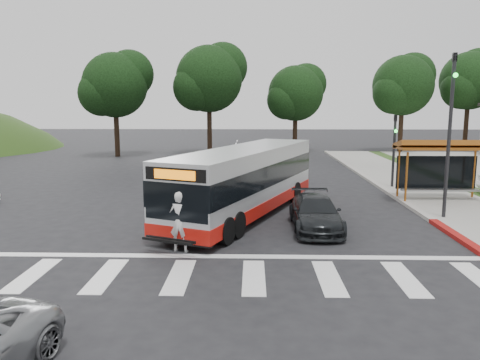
{
  "coord_description": "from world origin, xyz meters",
  "views": [
    {
      "loc": [
        1.95,
        -16.91,
        4.57
      ],
      "look_at": [
        1.46,
        1.35,
        1.6
      ],
      "focal_mm": 35.0,
      "sensor_mm": 36.0,
      "label": 1
    }
  ],
  "objects": [
    {
      "name": "ground",
      "position": [
        0.0,
        0.0,
        0.0
      ],
      "size": [
        140.0,
        140.0,
        0.0
      ],
      "primitive_type": "plane",
      "color": "black",
      "rests_on": "ground"
    },
    {
      "name": "sidewalk_east",
      "position": [
        11.0,
        8.0,
        0.06
      ],
      "size": [
        4.0,
        40.0,
        0.12
      ],
      "primitive_type": "cube",
      "color": "gray",
      "rests_on": "ground"
    },
    {
      "name": "curb_east",
      "position": [
        9.0,
        8.0,
        0.07
      ],
      "size": [
        0.3,
        40.0,
        0.15
      ],
      "primitive_type": "cube",
      "color": "#9E9991",
      "rests_on": "ground"
    },
    {
      "name": "curb_east_red",
      "position": [
        9.0,
        -2.0,
        0.08
      ],
      "size": [
        0.32,
        6.0,
        0.15
      ],
      "primitive_type": "cube",
      "color": "maroon",
      "rests_on": "ground"
    },
    {
      "name": "crosswalk_ladder",
      "position": [
        0.0,
        -5.0,
        0.01
      ],
      "size": [
        18.0,
        2.6,
        0.01
      ],
      "primitive_type": "cube",
      "color": "silver",
      "rests_on": "ground"
    },
    {
      "name": "bus_shelter",
      "position": [
        10.8,
        5.1,
        2.35
      ],
      "size": [
        4.2,
        1.6,
        2.86
      ],
      "color": "#975119",
      "rests_on": "sidewalk_east"
    },
    {
      "name": "traffic_signal_ne_tall",
      "position": [
        9.6,
        1.49,
        3.88
      ],
      "size": [
        0.18,
        0.37,
        6.5
      ],
      "color": "black",
      "rests_on": "ground"
    },
    {
      "name": "traffic_signal_ne_short",
      "position": [
        9.6,
        8.49,
        2.48
      ],
      "size": [
        0.18,
        0.37,
        4.0
      ],
      "color": "black",
      "rests_on": "ground"
    },
    {
      "name": "tree_ne_a",
      "position": [
        16.08,
        28.06,
        6.39
      ],
      "size": [
        6.16,
        5.74,
        9.3
      ],
      "color": "black",
      "rests_on": "parking_lot"
    },
    {
      "name": "tree_ne_b",
      "position": [
        23.08,
        30.06,
        6.92
      ],
      "size": [
        6.16,
        5.74,
        10.02
      ],
      "color": "black",
      "rests_on": "ground"
    },
    {
      "name": "tree_north_a",
      "position": [
        -1.92,
        26.07,
        6.92
      ],
      "size": [
        6.6,
        6.15,
        10.17
      ],
      "color": "black",
      "rests_on": "ground"
    },
    {
      "name": "tree_north_b",
      "position": [
        6.07,
        28.06,
        5.66
      ],
      "size": [
        5.72,
        5.33,
        8.43
      ],
      "color": "black",
      "rests_on": "ground"
    },
    {
      "name": "tree_north_c",
      "position": [
        -9.92,
        24.06,
        6.29
      ],
      "size": [
        6.16,
        5.74,
        9.3
      ],
      "color": "black",
      "rests_on": "ground"
    },
    {
      "name": "transit_bus",
      "position": [
        1.65,
        2.1,
        1.4
      ],
      "size": [
        6.28,
        10.88,
        2.79
      ],
      "primitive_type": null,
      "rotation": [
        0.0,
        0.0,
        -0.39
      ],
      "color": "silver",
      "rests_on": "ground"
    },
    {
      "name": "pedestrian",
      "position": [
        -0.3,
        -2.83,
        0.97
      ],
      "size": [
        0.77,
        0.58,
        1.93
      ],
      "primitive_type": "imported",
      "rotation": [
        0.0,
        0.0,
        2.97
      ],
      "color": "silver",
      "rests_on": "ground"
    },
    {
      "name": "dark_sedan",
      "position": [
        4.28,
        -0.06,
        0.61
      ],
      "size": [
        1.72,
        4.23,
        1.23
      ],
      "primitive_type": "imported",
      "rotation": [
        0.0,
        0.0,
        -0.0
      ],
      "color": "black",
      "rests_on": "ground"
    }
  ]
}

